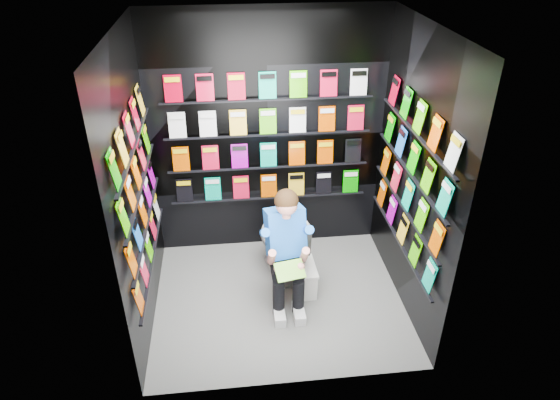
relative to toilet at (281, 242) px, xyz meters
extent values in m
plane|color=#61615F|center=(-0.07, -0.45, -0.37)|extent=(2.40, 2.40, 0.00)
plane|color=white|center=(-0.07, -0.45, 2.23)|extent=(2.40, 2.40, 0.00)
cube|color=black|center=(-0.07, 0.55, 0.93)|extent=(2.40, 0.04, 2.60)
cube|color=black|center=(-0.07, -1.45, 0.93)|extent=(2.40, 0.04, 2.60)
cube|color=black|center=(-1.27, -0.45, 0.93)|extent=(0.04, 2.00, 2.60)
cube|color=black|center=(1.13, -0.45, 0.93)|extent=(0.04, 2.00, 2.60)
imported|color=white|center=(0.00, 0.00, 0.00)|extent=(0.55, 0.82, 0.73)
cube|color=silver|center=(0.20, -0.33, -0.23)|extent=(0.21, 0.37, 0.27)
cube|color=silver|center=(0.20, -0.33, -0.08)|extent=(0.23, 0.39, 0.03)
cube|color=green|center=(0.00, -0.73, 0.21)|extent=(0.29, 0.20, 0.11)
camera|label=1|loc=(-0.48, -4.16, 3.00)|focal=32.00mm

